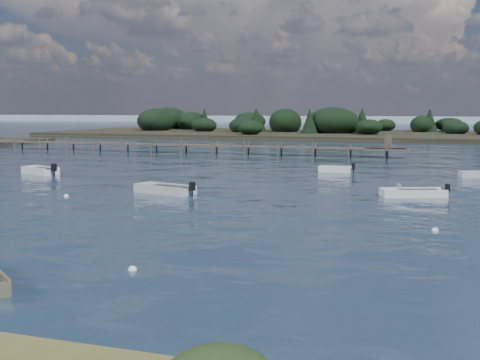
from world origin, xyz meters
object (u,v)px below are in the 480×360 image
(tender_far_grey, at_px, (40,172))
(dinghy_mid_grey, at_px, (165,191))
(dinghy_mid_white_b, at_px, (413,194))
(tender_far_white, at_px, (335,170))
(tender_far_grey_b, at_px, (476,176))
(jetty, at_px, (183,145))

(tender_far_grey, bearing_deg, dinghy_mid_grey, -25.43)
(dinghy_mid_grey, bearing_deg, dinghy_mid_white_b, 12.71)
(tender_far_white, bearing_deg, tender_far_grey_b, -1.97)
(tender_far_grey, relative_size, dinghy_mid_white_b, 0.92)
(tender_far_white, bearing_deg, dinghy_mid_grey, -116.96)
(tender_far_grey_b, distance_m, jetty, 38.83)
(dinghy_mid_grey, distance_m, jetty, 37.42)
(tender_far_grey, distance_m, tender_far_white, 25.97)
(tender_far_grey, height_order, dinghy_mid_white_b, tender_far_grey)
(tender_far_white, height_order, jetty, jetty)
(tender_far_grey_b, distance_m, tender_far_white, 11.80)
(dinghy_mid_grey, bearing_deg, jetty, 111.76)
(tender_far_grey, bearing_deg, tender_far_white, 22.09)
(tender_far_grey_b, xyz_separation_m, tender_far_grey, (-35.86, -9.36, 0.04))
(dinghy_mid_grey, distance_m, tender_far_grey_b, 26.41)
(tender_far_white, height_order, dinghy_mid_white_b, dinghy_mid_white_b)
(tender_far_grey_b, xyz_separation_m, jetty, (-34.35, 18.08, 0.84))
(dinghy_mid_grey, bearing_deg, tender_far_grey, 154.57)
(dinghy_mid_white_b, bearing_deg, dinghy_mid_grey, -167.29)
(tender_far_grey_b, bearing_deg, jetty, 152.24)
(tender_far_grey_b, xyz_separation_m, dinghy_mid_white_b, (-4.54, -13.07, -0.00))
(tender_far_grey, bearing_deg, jetty, 86.86)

